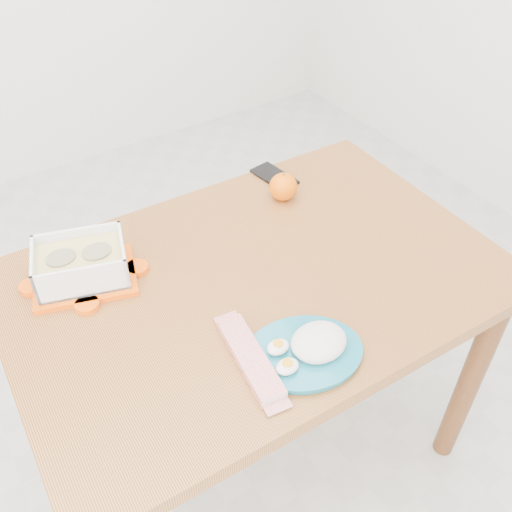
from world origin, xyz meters
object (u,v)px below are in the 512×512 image
rice_plate (309,348)px  smartphone (274,176)px  dining_table (256,307)px  orange_fruit (283,187)px  food_container (81,264)px

rice_plate → smartphone: bearing=80.7°
dining_table → orange_fruit: (0.23, 0.21, 0.14)m
food_container → dining_table: bearing=-13.6°
food_container → rice_plate: 0.54m
smartphone → rice_plate: bearing=-126.2°
rice_plate → dining_table: bearing=100.5°
food_container → smartphone: 0.61m
rice_plate → food_container: bearing=142.4°
dining_table → orange_fruit: orange_fruit is taller
orange_fruit → rice_plate: orange_fruit is taller
orange_fruit → dining_table: bearing=-136.4°
dining_table → smartphone: bearing=51.2°
food_container → smartphone: (0.60, 0.11, -0.04)m
dining_table → rice_plate: (-0.04, -0.25, 0.13)m
dining_table → orange_fruit: size_ratio=15.27×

